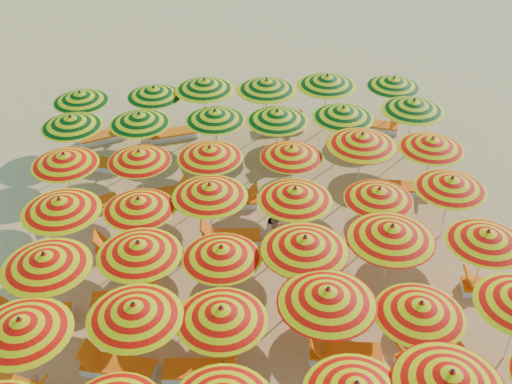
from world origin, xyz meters
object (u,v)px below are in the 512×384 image
umbrella_29 (432,143)px  lounger_5 (343,354)px  umbrella_38 (204,85)px  umbrella_40 (327,81)px  lounger_11 (229,238)px  umbrella_34 (343,112)px  umbrella_7 (134,311)px  beachgoer_b (276,232)px  umbrella_6 (21,326)px  lounger_9 (493,288)px  umbrella_21 (295,194)px  lounger_21 (377,126)px  lounger_10 (124,247)px  lounger_3 (117,367)px  umbrella_13 (139,248)px  umbrella_41 (394,82)px  umbrella_32 (215,115)px  lounger_7 (35,316)px  lounger_14 (231,201)px  lounger_13 (164,195)px  lounger_19 (172,134)px  lounger_20 (281,127)px  umbrella_30 (71,121)px  umbrella_24 (64,159)px  umbrella_39 (267,85)px  umbrella_20 (210,190)px  umbrella_28 (362,140)px  umbrella_9 (327,296)px  umbrella_25 (139,156)px  umbrella_8 (221,314)px  umbrella_33 (277,116)px  umbrella_35 (414,105)px  lounger_4 (202,371)px  lounger_16 (98,163)px  umbrella_15 (305,244)px  umbrella_19 (139,204)px  lounger_17 (290,158)px  umbrella_26 (210,152)px  umbrella_23 (451,183)px  lounger_6 (429,356)px  umbrella_16 (392,232)px  umbrella_14 (221,252)px  umbrella_22 (379,194)px  umbrella_31 (139,118)px  umbrella_37 (154,92)px  lounger_12 (90,207)px  umbrella_12 (45,260)px

umbrella_29 → lounger_5: bearing=-121.6°
umbrella_38 → umbrella_40: bearing=-1.6°
umbrella_40 → lounger_11: (-3.89, -6.18, -1.86)m
umbrella_38 → umbrella_34: bearing=-27.3°
umbrella_7 → beachgoer_b: 5.41m
umbrella_6 → lounger_9: (11.45, 2.00, -1.84)m
umbrella_21 → lounger_21: 7.84m
lounger_10 → lounger_3: bearing=90.3°
umbrella_13 → umbrella_41: (8.66, 8.63, -0.15)m
umbrella_32 → beachgoer_b: size_ratio=1.66×
lounger_7 → lounger_14: (5.22, 4.42, 0.00)m
lounger_5 → lounger_13: (-4.39, 6.84, 0.00)m
lounger_19 → lounger_20: (4.07, 0.18, 0.00)m
umbrella_30 → umbrella_32: 4.67m
umbrella_24 → umbrella_39: (6.44, 4.03, 0.15)m
umbrella_20 → umbrella_28: (4.70, 2.10, 0.09)m
umbrella_9 → umbrella_13: (-4.23, 2.15, -0.14)m
umbrella_6 → lounger_3: 2.55m
umbrella_25 → umbrella_8: bearing=-72.3°
umbrella_21 → umbrella_30: bearing=144.8°
umbrella_33 → beachgoer_b: bearing=-97.0°
umbrella_35 → beachgoer_b: size_ratio=1.67×
lounger_4 → lounger_16: (-3.36, 9.11, 0.00)m
umbrella_13 → umbrella_15: bearing=-4.4°
umbrella_6 → lounger_10: (1.59, 4.56, -1.84)m
umbrella_28 → lounger_10: (-7.22, -2.13, -1.91)m
umbrella_28 → umbrella_32: size_ratio=1.15×
umbrella_21 → umbrella_38: size_ratio=0.86×
umbrella_29 → lounger_21: (-0.50, 4.19, -1.75)m
umbrella_28 → umbrella_41: 4.79m
umbrella_41 → umbrella_25: bearing=-154.9°
umbrella_19 → lounger_17: (4.76, 4.48, -1.69)m
umbrella_26 → umbrella_40: bearing=44.1°
umbrella_23 → umbrella_33: 6.13m
umbrella_35 → lounger_6: umbrella_35 is taller
umbrella_16 → umbrella_30: umbrella_16 is taller
umbrella_34 → umbrella_23: bearing=-62.9°
umbrella_14 → lounger_10: (-2.71, 2.43, -1.69)m
umbrella_7 → umbrella_22: (6.41, 3.99, -0.18)m
umbrella_31 → lounger_13: (0.70, -1.95, -1.72)m
lounger_19 → lounger_21: (7.63, -0.08, 0.00)m
umbrella_24 → lounger_13: bearing=6.3°
umbrella_7 → lounger_16: 9.25m
umbrella_6 → umbrella_37: size_ratio=1.12×
umbrella_26 → lounger_13: size_ratio=1.47×
lounger_5 → umbrella_37: bearing=-58.3°
umbrella_35 → lounger_10: (-9.45, -4.25, -1.85)m
umbrella_40 → lounger_12: (-8.12, -4.31, -1.86)m
umbrella_8 → umbrella_12: umbrella_12 is taller
umbrella_12 → lounger_19: (2.69, 8.78, -1.87)m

